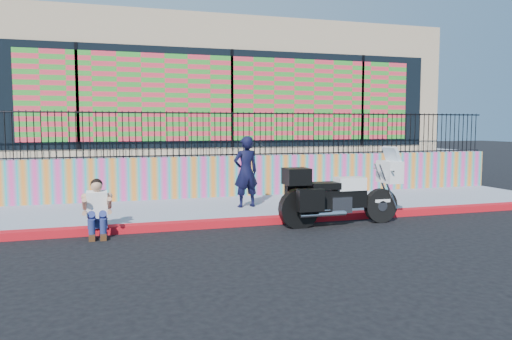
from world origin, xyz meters
name	(u,v)px	position (x,y,z in m)	size (l,w,h in m)	color
ground	(280,223)	(0.00, 0.00, 0.00)	(90.00, 90.00, 0.00)	black
red_curb	(280,220)	(0.00, 0.00, 0.07)	(16.00, 0.30, 0.15)	red
sidewalk	(257,207)	(0.00, 1.65, 0.07)	(16.00, 3.00, 0.15)	gray
mural_wall	(240,176)	(0.00, 3.25, 0.70)	(16.00, 0.20, 1.10)	#F23F96
metal_fence	(240,134)	(0.00, 3.25, 1.85)	(15.80, 0.04, 1.20)	black
elevated_platform	(204,164)	(0.00, 8.35, 0.62)	(16.00, 10.00, 1.25)	gray
storefront_building	(205,93)	(0.00, 8.13, 3.25)	(14.00, 8.06, 4.00)	tan
police_motorcycle	(339,193)	(1.10, -0.56, 0.69)	(2.63, 0.87, 1.64)	black
police_officer	(246,172)	(-0.37, 1.38, 0.99)	(0.61, 0.40, 1.68)	black
seated_man	(97,213)	(-3.72, -0.25, 0.45)	(0.54, 0.71, 1.06)	navy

